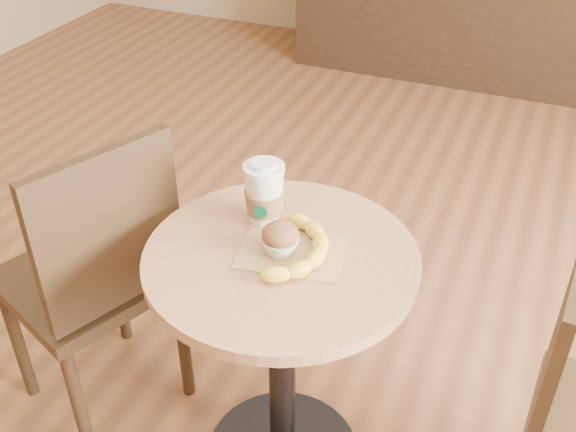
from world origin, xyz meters
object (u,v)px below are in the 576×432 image
Objects in this scene: cafe_table at (282,330)px; banana at (300,249)px; chair_left at (97,275)px; coffee_cup at (264,195)px; muffin at (280,239)px.

banana is at bearing 7.55° from cafe_table.
banana is (0.59, 0.02, 0.25)m from chair_left.
coffee_cup reaches higher than muffin.
muffin reaches higher than cafe_table.
banana is at bearing 114.27° from chair_left.
coffee_cup is 0.17m from banana.
muffin is (0.54, 0.02, 0.27)m from chair_left.
coffee_cup is (0.45, 0.12, 0.30)m from chair_left.
muffin is at bearing 113.95° from chair_left.
chair_left is 0.60m from muffin.
chair_left is at bearing -178.09° from coffee_cup.
banana is (0.04, 0.01, 0.26)m from cafe_table.
cafe_table is at bearing -21.86° from muffin.
coffee_cup is at bearing 129.35° from muffin.
muffin reaches higher than banana.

